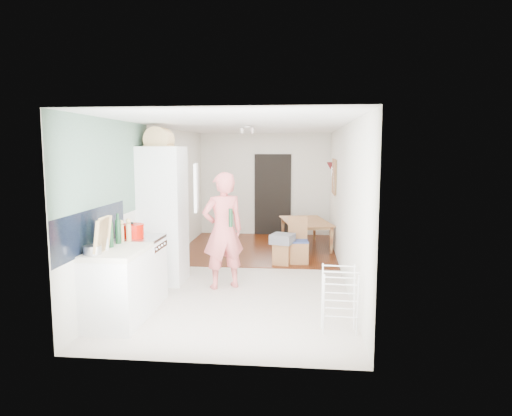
% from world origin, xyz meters
% --- Properties ---
extents(room_shell, '(3.20, 7.00, 2.50)m').
position_xyz_m(room_shell, '(0.00, 0.00, 1.25)').
color(room_shell, silver).
rests_on(room_shell, ground).
extents(floor, '(3.20, 7.00, 0.01)m').
position_xyz_m(floor, '(0.00, 0.00, 0.00)').
color(floor, beige).
rests_on(floor, ground).
extents(wood_floor_overlay, '(3.20, 3.30, 0.01)m').
position_xyz_m(wood_floor_overlay, '(0.00, 1.85, 0.01)').
color(wood_floor_overlay, '#562009').
rests_on(wood_floor_overlay, room_shell).
extents(sage_wall_panel, '(0.02, 3.00, 1.30)m').
position_xyz_m(sage_wall_panel, '(-1.59, -2.00, 1.85)').
color(sage_wall_panel, slate).
rests_on(sage_wall_panel, room_shell).
extents(tile_splashback, '(0.02, 1.90, 0.50)m').
position_xyz_m(tile_splashback, '(-1.59, -2.55, 1.15)').
color(tile_splashback, black).
rests_on(tile_splashback, room_shell).
extents(doorway_recess, '(0.90, 0.04, 2.00)m').
position_xyz_m(doorway_recess, '(0.20, 3.48, 1.00)').
color(doorway_recess, black).
rests_on(doorway_recess, room_shell).
extents(base_cabinet, '(0.60, 0.90, 0.86)m').
position_xyz_m(base_cabinet, '(-1.30, -2.55, 0.43)').
color(base_cabinet, white).
rests_on(base_cabinet, room_shell).
extents(worktop, '(0.62, 0.92, 0.06)m').
position_xyz_m(worktop, '(-1.30, -2.55, 0.89)').
color(worktop, white).
rests_on(worktop, room_shell).
extents(range_cooker, '(0.60, 0.60, 0.88)m').
position_xyz_m(range_cooker, '(-1.30, -1.80, 0.44)').
color(range_cooker, white).
rests_on(range_cooker, room_shell).
extents(cooker_top, '(0.60, 0.60, 0.04)m').
position_xyz_m(cooker_top, '(-1.30, -1.80, 0.90)').
color(cooker_top, '#B6B6B9').
rests_on(cooker_top, room_shell).
extents(fridge_housing, '(0.66, 0.66, 2.15)m').
position_xyz_m(fridge_housing, '(-1.27, -0.78, 1.07)').
color(fridge_housing, white).
rests_on(fridge_housing, room_shell).
extents(fridge_door, '(0.14, 0.56, 0.70)m').
position_xyz_m(fridge_door, '(-0.66, -1.08, 1.55)').
color(fridge_door, white).
rests_on(fridge_door, room_shell).
extents(fridge_interior, '(0.02, 0.52, 0.66)m').
position_xyz_m(fridge_interior, '(-0.96, -0.78, 1.55)').
color(fridge_interior, white).
rests_on(fridge_interior, room_shell).
extents(pinboard, '(0.03, 0.90, 0.70)m').
position_xyz_m(pinboard, '(1.58, 1.90, 1.55)').
color(pinboard, tan).
rests_on(pinboard, room_shell).
extents(pinboard_frame, '(0.00, 0.94, 0.74)m').
position_xyz_m(pinboard_frame, '(1.57, 1.90, 1.55)').
color(pinboard_frame, '#A77B48').
rests_on(pinboard_frame, room_shell).
extents(wall_sconce, '(0.18, 0.18, 0.16)m').
position_xyz_m(wall_sconce, '(1.54, 2.55, 1.75)').
color(wall_sconce, maroon).
rests_on(wall_sconce, room_shell).
extents(person, '(0.91, 0.80, 2.09)m').
position_xyz_m(person, '(-0.28, -0.99, 1.05)').
color(person, '#E16867').
rests_on(person, floor).
extents(dining_table, '(1.04, 1.52, 0.49)m').
position_xyz_m(dining_table, '(1.03, 2.12, 0.24)').
color(dining_table, '#A77B48').
rests_on(dining_table, floor).
extents(dining_chair, '(0.39, 0.39, 0.86)m').
position_xyz_m(dining_chair, '(0.85, 0.64, 0.43)').
color(dining_chair, '#A77B48').
rests_on(dining_chair, floor).
extents(stool, '(0.36, 0.36, 0.40)m').
position_xyz_m(stool, '(0.57, 0.50, 0.20)').
color(stool, '#A77B48').
rests_on(stool, floor).
extents(grey_drape, '(0.49, 0.49, 0.17)m').
position_xyz_m(grey_drape, '(0.57, 0.50, 0.48)').
color(grey_drape, gray).
rests_on(grey_drape, stool).
extents(drying_rack, '(0.41, 0.38, 0.77)m').
position_xyz_m(drying_rack, '(1.35, -2.57, 0.38)').
color(drying_rack, white).
rests_on(drying_rack, floor).
extents(bread_bin, '(0.49, 0.47, 0.22)m').
position_xyz_m(bread_bin, '(-1.30, -0.76, 2.26)').
color(bread_bin, '#D6B67A').
rests_on(bread_bin, fridge_housing).
extents(red_casserole, '(0.35, 0.35, 0.19)m').
position_xyz_m(red_casserole, '(-1.37, -1.83, 1.01)').
color(red_casserole, '#C70B00').
rests_on(red_casserole, cooker_top).
extents(steel_pan, '(0.24, 0.24, 0.10)m').
position_xyz_m(steel_pan, '(-1.46, -2.85, 0.97)').
color(steel_pan, '#B6B6B9').
rests_on(steel_pan, worktop).
extents(held_bottle, '(0.06, 0.06, 0.27)m').
position_xyz_m(held_bottle, '(-0.13, -1.15, 1.11)').
color(held_bottle, '#163B1F').
rests_on(held_bottle, person).
extents(bottle_a, '(0.08, 0.08, 0.31)m').
position_xyz_m(bottle_a, '(-1.41, -2.45, 1.08)').
color(bottle_a, '#163B1F').
rests_on(bottle_a, worktop).
extents(bottle_b, '(0.07, 0.07, 0.31)m').
position_xyz_m(bottle_b, '(-1.40, -2.24, 1.08)').
color(bottle_b, '#163B1F').
rests_on(bottle_b, worktop).
extents(bottle_c, '(0.09, 0.09, 0.21)m').
position_xyz_m(bottle_c, '(-1.41, -2.62, 1.03)').
color(bottle_c, beige).
rests_on(bottle_c, worktop).
extents(pepper_mill_front, '(0.07, 0.07, 0.22)m').
position_xyz_m(pepper_mill_front, '(-1.40, -2.13, 1.03)').
color(pepper_mill_front, '#D6B67A').
rests_on(pepper_mill_front, worktop).
extents(pepper_mill_back, '(0.08, 0.08, 0.23)m').
position_xyz_m(pepper_mill_back, '(-1.33, -2.07, 1.04)').
color(pepper_mill_back, '#D6B67A').
rests_on(pepper_mill_back, worktop).
extents(chopping_boards, '(0.08, 0.31, 0.42)m').
position_xyz_m(chopping_boards, '(-1.37, -2.76, 1.13)').
color(chopping_boards, '#D6B67A').
rests_on(chopping_boards, worktop).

